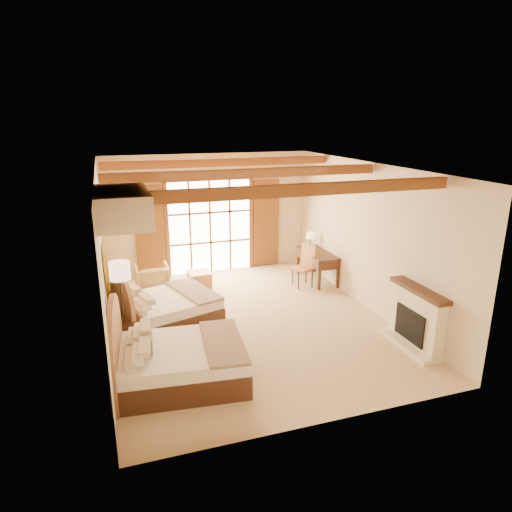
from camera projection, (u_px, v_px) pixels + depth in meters
name	position (u px, v px, depth m)	size (l,w,h in m)	color
floor	(248.00, 321.00, 9.57)	(7.00, 7.00, 0.00)	tan
wall_back	(209.00, 214.00, 12.27)	(5.50, 5.50, 0.00)	beige
wall_left	(104.00, 261.00, 8.27)	(7.00, 7.00, 0.00)	beige
wall_right	(368.00, 237.00, 9.92)	(7.00, 7.00, 0.00)	beige
ceiling	(248.00, 167.00, 8.63)	(7.00, 7.00, 0.00)	#B26E3B
ceiling_beams	(248.00, 173.00, 8.66)	(5.39, 4.60, 0.18)	brown
french_doors	(210.00, 227.00, 12.32)	(3.95, 0.08, 2.60)	white
fireplace	(415.00, 321.00, 8.38)	(0.46, 1.40, 1.16)	beige
painting	(106.00, 265.00, 7.56)	(0.06, 0.95, 0.75)	gold
canopy_valance	(122.00, 206.00, 6.17)	(0.70, 1.40, 0.45)	beige
bed_near	(171.00, 360.00, 7.24)	(2.20, 1.75, 1.35)	#452418
bed_far	(158.00, 308.00, 9.23)	(2.39, 2.01, 1.30)	#452418
nightstand	(129.00, 333.00, 8.36)	(0.52, 0.52, 0.62)	#452418
floor_lamp	(120.00, 277.00, 7.86)	(0.37, 0.37, 1.73)	#362B1A
armchair	(152.00, 279.00, 10.99)	(0.76, 0.78, 0.71)	tan
ottoman	(199.00, 279.00, 11.45)	(0.54, 0.54, 0.39)	#B38151
desk	(317.00, 265.00, 11.85)	(0.63, 1.43, 0.77)	#452418
desk_chair	(303.00, 274.00, 11.48)	(0.61, 0.60, 1.05)	#AA6C3B
desk_lamp	(310.00, 236.00, 12.14)	(0.20, 0.20, 0.40)	#362B1A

